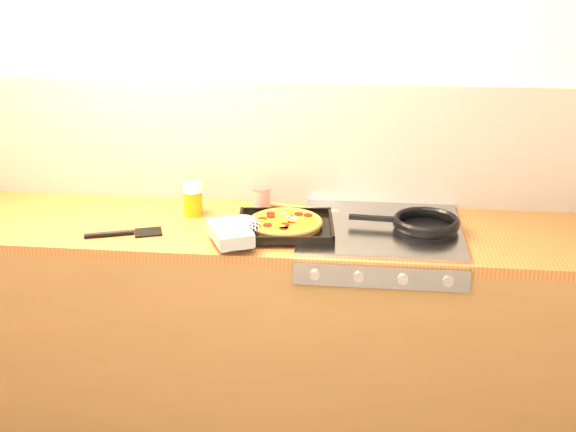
# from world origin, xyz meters

# --- Properties ---
(room_shell) EXTENTS (3.20, 3.20, 3.20)m
(room_shell) POSITION_xyz_m (0.00, 1.39, 1.15)
(room_shell) COLOR white
(room_shell) RESTS_ON ground
(counter_run) EXTENTS (3.20, 0.62, 0.90)m
(counter_run) POSITION_xyz_m (0.00, 1.10, 0.45)
(counter_run) COLOR brown
(counter_run) RESTS_ON ground
(stovetop) EXTENTS (0.60, 0.56, 0.02)m
(stovetop) POSITION_xyz_m (0.45, 1.10, 0.91)
(stovetop) COLOR #A0A0A5
(stovetop) RESTS_ON counter_run
(pizza_on_tray) EXTENTS (0.48, 0.44, 0.06)m
(pizza_on_tray) POSITION_xyz_m (0.04, 1.00, 0.94)
(pizza_on_tray) COLOR black
(pizza_on_tray) RESTS_ON stovetop
(frying_pan) EXTENTS (0.42, 0.26, 0.04)m
(frying_pan) POSITION_xyz_m (0.61, 1.09, 0.94)
(frying_pan) COLOR black
(frying_pan) RESTS_ON stovetop
(tomato_can) EXTENTS (0.08, 0.08, 0.10)m
(tomato_can) POSITION_xyz_m (-0.03, 1.25, 0.95)
(tomato_can) COLOR #A60D10
(tomato_can) RESTS_ON counter_run
(juice_glass) EXTENTS (0.10, 0.10, 0.13)m
(juice_glass) POSITION_xyz_m (-0.29, 1.18, 0.97)
(juice_glass) COLOR #CA790B
(juice_glass) RESTS_ON counter_run
(wooden_spoon) EXTENTS (0.30, 0.09, 0.02)m
(wooden_spoon) POSITION_xyz_m (0.18, 1.27, 0.91)
(wooden_spoon) COLOR #9F6F43
(wooden_spoon) RESTS_ON counter_run
(black_spatula) EXTENTS (0.28, 0.14, 0.02)m
(black_spatula) POSITION_xyz_m (-0.49, 0.94, 0.91)
(black_spatula) COLOR black
(black_spatula) RESTS_ON counter_run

